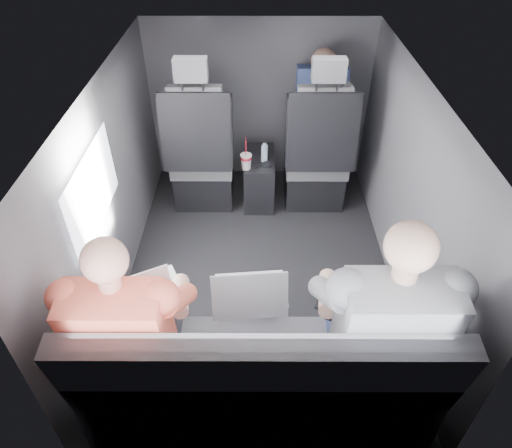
{
  "coord_description": "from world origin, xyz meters",
  "views": [
    {
      "loc": [
        -0.02,
        -2.27,
        2.28
      ],
      "look_at": [
        -0.02,
        -0.05,
        0.47
      ],
      "focal_mm": 32.0,
      "sensor_mm": 36.0,
      "label": 1
    }
  ],
  "objects_px": {
    "laptop_silver": "(250,293)",
    "passenger_rear_left": "(134,325)",
    "water_bottle": "(264,153)",
    "passenger_rear_right": "(379,322)",
    "front_seat_right": "(316,160)",
    "laptop_black": "(362,303)",
    "rear_bench": "(260,384)",
    "soda_cup": "(246,161)",
    "laptop_white": "(144,295)",
    "front_seat_left": "(202,160)",
    "passenger_front_right": "(320,105)",
    "center_console": "(259,178)"
  },
  "relations": [
    {
      "from": "laptop_silver",
      "to": "passenger_rear_left",
      "type": "relative_size",
      "value": 0.3
    },
    {
      "from": "water_bottle",
      "to": "passenger_rear_right",
      "type": "height_order",
      "value": "passenger_rear_right"
    },
    {
      "from": "front_seat_right",
      "to": "passenger_rear_left",
      "type": "relative_size",
      "value": 1.04
    },
    {
      "from": "laptop_silver",
      "to": "laptop_black",
      "type": "height_order",
      "value": "laptop_black"
    },
    {
      "from": "water_bottle",
      "to": "passenger_rear_left",
      "type": "xyz_separation_m",
      "value": [
        -0.61,
        -1.79,
        0.16
      ]
    },
    {
      "from": "laptop_black",
      "to": "passenger_rear_left",
      "type": "relative_size",
      "value": 0.37
    },
    {
      "from": "rear_bench",
      "to": "soda_cup",
      "type": "relative_size",
      "value": 6.07
    },
    {
      "from": "laptop_white",
      "to": "laptop_silver",
      "type": "distance_m",
      "value": 0.51
    },
    {
      "from": "front_seat_left",
      "to": "passenger_rear_right",
      "type": "height_order",
      "value": "passenger_rear_right"
    },
    {
      "from": "front_seat_left",
      "to": "rear_bench",
      "type": "bearing_deg",
      "value": -76.69
    },
    {
      "from": "rear_bench",
      "to": "passenger_front_right",
      "type": "height_order",
      "value": "passenger_front_right"
    },
    {
      "from": "soda_cup",
      "to": "laptop_silver",
      "type": "distance_m",
      "value": 1.5
    },
    {
      "from": "laptop_black",
      "to": "front_seat_right",
      "type": "bearing_deg",
      "value": 90.96
    },
    {
      "from": "rear_bench",
      "to": "passenger_rear_left",
      "type": "bearing_deg",
      "value": 170.53
    },
    {
      "from": "water_bottle",
      "to": "laptop_silver",
      "type": "relative_size",
      "value": 0.42
    },
    {
      "from": "rear_bench",
      "to": "laptop_white",
      "type": "xyz_separation_m",
      "value": [
        -0.56,
        0.27,
        0.33
      ]
    },
    {
      "from": "front_seat_left",
      "to": "water_bottle",
      "type": "bearing_deg",
      "value": -1.56
    },
    {
      "from": "water_bottle",
      "to": "passenger_rear_left",
      "type": "height_order",
      "value": "passenger_rear_left"
    },
    {
      "from": "front_seat_left",
      "to": "water_bottle",
      "type": "distance_m",
      "value": 0.5
    },
    {
      "from": "front_seat_right",
      "to": "passenger_rear_right",
      "type": "bearing_deg",
      "value": -87.48
    },
    {
      "from": "front_seat_left",
      "to": "laptop_silver",
      "type": "height_order",
      "value": "front_seat_left"
    },
    {
      "from": "passenger_rear_right",
      "to": "passenger_rear_left",
      "type": "bearing_deg",
      "value": 179.94
    },
    {
      "from": "soda_cup",
      "to": "front_seat_left",
      "type": "bearing_deg",
      "value": 160.45
    },
    {
      "from": "center_console",
      "to": "laptop_white",
      "type": "height_order",
      "value": "laptop_white"
    },
    {
      "from": "front_seat_right",
      "to": "passenger_front_right",
      "type": "xyz_separation_m",
      "value": [
        0.03,
        0.26,
        0.34
      ]
    },
    {
      "from": "water_bottle",
      "to": "passenger_rear_right",
      "type": "xyz_separation_m",
      "value": [
        0.49,
        -1.79,
        0.19
      ]
    },
    {
      "from": "laptop_silver",
      "to": "water_bottle",
      "type": "bearing_deg",
      "value": 86.85
    },
    {
      "from": "front_seat_right",
      "to": "center_console",
      "type": "height_order",
      "value": "front_seat_right"
    },
    {
      "from": "front_seat_left",
      "to": "passenger_rear_right",
      "type": "relative_size",
      "value": 0.97
    },
    {
      "from": "center_console",
      "to": "passenger_rear_right",
      "type": "bearing_deg",
      "value": -74.01
    },
    {
      "from": "front_seat_right",
      "to": "soda_cup",
      "type": "relative_size",
      "value": 4.8
    },
    {
      "from": "center_console",
      "to": "laptop_black",
      "type": "bearing_deg",
      "value": -74.44
    },
    {
      "from": "water_bottle",
      "to": "passenger_front_right",
      "type": "height_order",
      "value": "passenger_front_right"
    },
    {
      "from": "laptop_black",
      "to": "center_console",
      "type": "bearing_deg",
      "value": 105.56
    },
    {
      "from": "soda_cup",
      "to": "passenger_front_right",
      "type": "bearing_deg",
      "value": 33.6
    },
    {
      "from": "front_seat_left",
      "to": "laptop_black",
      "type": "relative_size",
      "value": 2.8
    },
    {
      "from": "passenger_rear_left",
      "to": "front_seat_left",
      "type": "bearing_deg",
      "value": 86.17
    },
    {
      "from": "passenger_rear_right",
      "to": "passenger_front_right",
      "type": "height_order",
      "value": "passenger_rear_right"
    },
    {
      "from": "soda_cup",
      "to": "passenger_rear_right",
      "type": "relative_size",
      "value": 0.2
    },
    {
      "from": "laptop_black",
      "to": "passenger_front_right",
      "type": "relative_size",
      "value": 0.6
    },
    {
      "from": "laptop_black",
      "to": "passenger_rear_left",
      "type": "xyz_separation_m",
      "value": [
        -1.05,
        -0.13,
        -0.01
      ]
    },
    {
      "from": "laptop_silver",
      "to": "passenger_front_right",
      "type": "height_order",
      "value": "passenger_front_right"
    },
    {
      "from": "laptop_white",
      "to": "passenger_rear_left",
      "type": "xyz_separation_m",
      "value": [
        -0.01,
        -0.18,
        -0.01
      ]
    },
    {
      "from": "passenger_front_right",
      "to": "front_seat_right",
      "type": "bearing_deg",
      "value": -95.59
    },
    {
      "from": "rear_bench",
      "to": "water_bottle",
      "type": "relative_size",
      "value": 10.41
    },
    {
      "from": "soda_cup",
      "to": "laptop_white",
      "type": "height_order",
      "value": "laptop_white"
    },
    {
      "from": "center_console",
      "to": "laptop_silver",
      "type": "bearing_deg",
      "value": -91.65
    },
    {
      "from": "rear_bench",
      "to": "water_bottle",
      "type": "bearing_deg",
      "value": 88.77
    },
    {
      "from": "center_console",
      "to": "passenger_front_right",
      "type": "xyz_separation_m",
      "value": [
        0.48,
        0.22,
        0.54
      ]
    },
    {
      "from": "laptop_black",
      "to": "laptop_white",
      "type": "bearing_deg",
      "value": 177.25
    }
  ]
}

